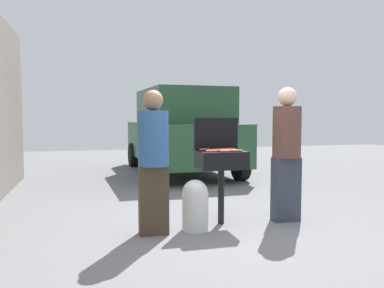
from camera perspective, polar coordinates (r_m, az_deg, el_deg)
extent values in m
plane|color=slate|center=(4.97, 4.92, -12.13)|extent=(24.00, 24.00, 0.00)
cylinder|color=black|center=(5.11, 4.22, -7.50)|extent=(0.08, 0.08, 0.72)
cube|color=black|center=(5.04, 4.25, -2.26)|extent=(0.60, 0.44, 0.22)
cube|color=black|center=(5.22, 3.47, 1.49)|extent=(0.60, 0.05, 0.42)
cylinder|color=#C6593D|center=(5.03, 5.04, -0.86)|extent=(0.13, 0.04, 0.03)
cylinder|color=#AD4228|center=(4.91, 4.32, -0.97)|extent=(0.13, 0.04, 0.03)
cylinder|color=#AD4228|center=(5.01, 5.83, -0.89)|extent=(0.13, 0.03, 0.03)
cylinder|color=#B74C33|center=(4.94, 6.52, -0.96)|extent=(0.13, 0.04, 0.03)
cylinder|color=#C6593D|center=(4.86, 2.82, -1.02)|extent=(0.13, 0.04, 0.03)
cylinder|color=#B74C33|center=(5.12, 4.44, -0.77)|extent=(0.13, 0.03, 0.03)
cylinder|color=#AD4228|center=(5.08, 5.06, -0.82)|extent=(0.13, 0.04, 0.03)
cylinder|color=#C6593D|center=(5.05, 3.59, -0.83)|extent=(0.13, 0.03, 0.03)
cylinder|color=#AD4228|center=(5.20, 5.49, -0.71)|extent=(0.13, 0.04, 0.03)
cylinder|color=#B74C33|center=(4.91, 3.11, -0.97)|extent=(0.13, 0.03, 0.03)
cylinder|color=#C6593D|center=(4.94, 5.67, -0.95)|extent=(0.13, 0.04, 0.03)
cylinder|color=#AD4228|center=(4.97, 2.97, -0.92)|extent=(0.13, 0.04, 0.03)
cylinder|color=#C6593D|center=(4.87, 4.83, -1.02)|extent=(0.13, 0.03, 0.03)
cylinder|color=#AD4228|center=(5.07, 1.84, -0.81)|extent=(0.13, 0.03, 0.03)
cylinder|color=silver|center=(4.85, 0.46, -9.71)|extent=(0.32, 0.32, 0.46)
sphere|color=silver|center=(4.80, 0.46, -7.04)|extent=(0.31, 0.31, 0.31)
cube|color=#3F3323|center=(4.67, -5.57, -8.07)|extent=(0.34, 0.18, 0.81)
cylinder|color=#2D598C|center=(4.58, -5.63, 0.82)|extent=(0.35, 0.35, 0.64)
sphere|color=#936B4C|center=(4.57, -5.67, 6.30)|extent=(0.24, 0.24, 0.24)
cube|color=#333847|center=(5.38, 13.40, -6.35)|extent=(0.35, 0.19, 0.84)
cylinder|color=brown|center=(5.30, 13.53, 1.70)|extent=(0.37, 0.37, 0.67)
sphere|color=beige|center=(5.30, 13.61, 6.64)|extent=(0.25, 0.25, 0.25)
cube|color=#234C2D|center=(9.67, -1.68, 0.40)|extent=(2.11, 4.49, 0.90)
cube|color=#234C2D|center=(9.46, -1.35, 5.47)|extent=(1.89, 2.68, 0.80)
cylinder|color=black|center=(8.59, 7.02, -3.11)|extent=(0.25, 0.65, 0.64)
cylinder|color=black|center=(8.00, -4.81, -3.61)|extent=(0.25, 0.65, 0.64)
cylinder|color=black|center=(11.44, 0.52, -1.30)|extent=(0.25, 0.65, 0.64)
cylinder|color=black|center=(11.01, -8.44, -1.56)|extent=(0.25, 0.65, 0.64)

